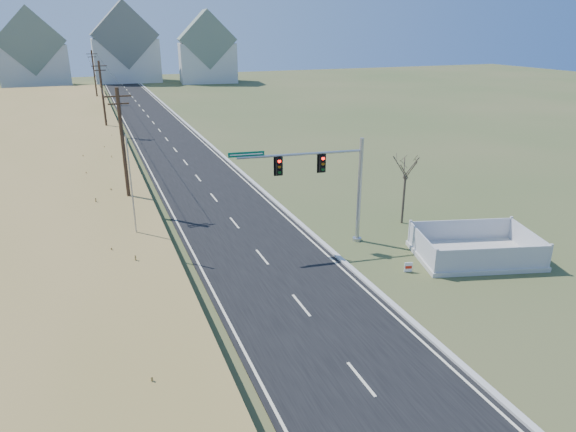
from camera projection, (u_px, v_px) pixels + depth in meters
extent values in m
plane|color=#3B4D25|center=(286.00, 288.00, 26.87)|extent=(260.00, 260.00, 0.00)
cube|color=black|center=(155.00, 125.00, 70.51)|extent=(8.00, 180.00, 0.06)
cube|color=#B2AFA8|center=(185.00, 123.00, 71.90)|extent=(0.30, 180.00, 0.18)
cylinder|color=#422D1E|center=(124.00, 153.00, 36.18)|extent=(0.26, 0.26, 9.00)
cube|color=#422D1E|center=(118.00, 96.00, 34.82)|extent=(1.80, 0.10, 0.10)
cube|color=#422D1E|center=(118.00, 104.00, 34.99)|extent=(1.40, 0.10, 0.10)
cylinder|color=#422D1E|center=(103.00, 99.00, 62.37)|extent=(0.26, 0.26, 9.00)
cube|color=#422D1E|center=(99.00, 66.00, 61.01)|extent=(1.80, 0.10, 0.10)
cube|color=#422D1E|center=(100.00, 70.00, 61.18)|extent=(1.40, 0.10, 0.10)
cylinder|color=#422D1E|center=(95.00, 77.00, 88.56)|extent=(0.26, 0.26, 9.00)
cube|color=#422D1E|center=(92.00, 54.00, 87.20)|extent=(1.80, 0.10, 0.10)
cube|color=#422D1E|center=(92.00, 57.00, 87.37)|extent=(1.40, 0.10, 0.10)
cube|color=silver|center=(35.00, 66.00, 113.44)|extent=(14.66, 10.95, 9.00)
cube|color=slate|center=(30.00, 40.00, 111.56)|extent=(14.93, 11.17, 14.26)
cube|color=silver|center=(126.00, 61.00, 123.58)|extent=(15.00, 10.00, 10.00)
cube|color=slate|center=(124.00, 35.00, 121.53)|extent=(15.27, 10.20, 15.27)
cube|color=silver|center=(208.00, 63.00, 122.91)|extent=(13.87, 10.31, 9.00)
cube|color=slate|center=(206.00, 39.00, 121.03)|extent=(14.12, 10.51, 13.24)
cylinder|color=#9EA0A5|center=(357.00, 239.00, 32.79)|extent=(0.57, 0.57, 0.19)
cylinder|color=#9EA0A5|center=(359.00, 191.00, 31.67)|extent=(0.25, 0.25, 6.63)
cylinder|color=#9EA0A5|center=(301.00, 154.00, 29.89)|extent=(7.54, 1.05, 0.15)
cube|color=black|center=(322.00, 163.00, 30.42)|extent=(0.37, 0.32, 1.05)
cube|color=black|center=(279.00, 166.00, 29.80)|extent=(0.37, 0.32, 1.05)
cube|color=#04543C|center=(246.00, 154.00, 29.07)|extent=(2.07, 0.29, 0.28)
cube|color=#B7B5AD|center=(474.00, 255.00, 30.37)|extent=(7.82, 6.30, 0.26)
cube|color=silver|center=(493.00, 259.00, 28.06)|extent=(6.31, 1.82, 1.31)
cube|color=silver|center=(460.00, 230.00, 32.12)|extent=(6.31, 1.82, 1.31)
cube|color=silver|center=(422.00, 246.00, 29.78)|extent=(1.24, 4.21, 1.31)
cube|color=silver|center=(529.00, 241.00, 30.41)|extent=(1.24, 4.21, 1.31)
cube|color=white|center=(408.00, 267.00, 28.50)|extent=(0.46, 0.17, 0.57)
cube|color=red|center=(409.00, 267.00, 28.47)|extent=(0.36, 0.11, 0.17)
cylinder|color=#B7B5AD|center=(138.00, 251.00, 31.13)|extent=(0.32, 0.32, 0.14)
cylinder|color=#9EA0A5|center=(132.00, 196.00, 29.90)|extent=(0.09, 0.09, 7.21)
cylinder|color=#4C3F33|center=(403.00, 200.00, 35.16)|extent=(0.15, 0.15, 3.37)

